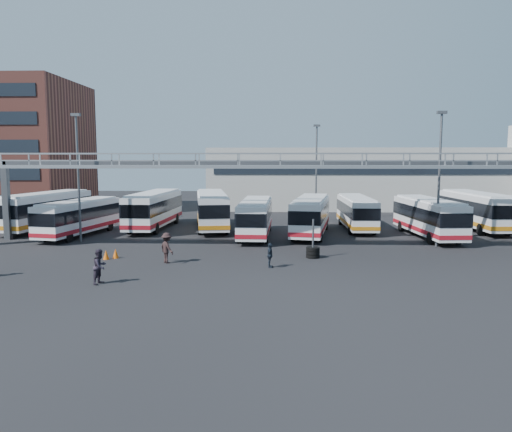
{
  "coord_description": "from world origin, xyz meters",
  "views": [
    {
      "loc": [
        -0.4,
        -31.12,
        6.76
      ],
      "look_at": [
        -1.79,
        6.0,
        2.4
      ],
      "focal_mm": 35.0,
      "sensor_mm": 36.0,
      "label": 1
    }
  ],
  "objects_px": {
    "bus_4": "(255,216)",
    "pedestrian_c": "(167,248)",
    "light_pole_back": "(316,167)",
    "bus_8": "(476,209)",
    "bus_0": "(47,209)",
    "bus_1": "(79,216)",
    "pedestrian_d": "(270,255)",
    "light_pole_left": "(78,171)",
    "bus_2": "(154,208)",
    "bus_5": "(311,214)",
    "cone_right": "(116,253)",
    "pedestrian_b": "(100,266)",
    "tire_stack": "(313,251)",
    "cone_left": "(106,255)",
    "bus_6": "(356,211)",
    "bus_3": "(212,209)",
    "bus_7": "(428,216)",
    "light_pole_mid": "(439,171)"
  },
  "relations": [
    {
      "from": "bus_8",
      "to": "bus_5",
      "type": "bearing_deg",
      "value": -168.7
    },
    {
      "from": "cone_left",
      "to": "bus_5",
      "type": "bearing_deg",
      "value": 37.4
    },
    {
      "from": "bus_6",
      "to": "tire_stack",
      "type": "relative_size",
      "value": 3.9
    },
    {
      "from": "tire_stack",
      "to": "bus_8",
      "type": "bearing_deg",
      "value": 40.59
    },
    {
      "from": "bus_5",
      "to": "bus_8",
      "type": "bearing_deg",
      "value": 23.9
    },
    {
      "from": "bus_0",
      "to": "tire_stack",
      "type": "xyz_separation_m",
      "value": [
        24.12,
        -12.57,
        -1.49
      ]
    },
    {
      "from": "cone_right",
      "to": "bus_8",
      "type": "bearing_deg",
      "value": 26.31
    },
    {
      "from": "pedestrian_b",
      "to": "pedestrian_d",
      "type": "relative_size",
      "value": 1.23
    },
    {
      "from": "light_pole_back",
      "to": "pedestrian_c",
      "type": "bearing_deg",
      "value": -117.48
    },
    {
      "from": "bus_6",
      "to": "bus_8",
      "type": "bearing_deg",
      "value": 1.4
    },
    {
      "from": "bus_1",
      "to": "bus_2",
      "type": "bearing_deg",
      "value": 51.77
    },
    {
      "from": "bus_1",
      "to": "cone_right",
      "type": "bearing_deg",
      "value": -46.28
    },
    {
      "from": "bus_1",
      "to": "bus_7",
      "type": "bearing_deg",
      "value": 11.19
    },
    {
      "from": "cone_right",
      "to": "light_pole_back",
      "type": "bearing_deg",
      "value": 53.41
    },
    {
      "from": "bus_0",
      "to": "bus_1",
      "type": "relative_size",
      "value": 1.12
    },
    {
      "from": "bus_2",
      "to": "light_pole_left",
      "type": "bearing_deg",
      "value": -115.03
    },
    {
      "from": "bus_4",
      "to": "light_pole_back",
      "type": "bearing_deg",
      "value": 62.54
    },
    {
      "from": "pedestrian_c",
      "to": "pedestrian_d",
      "type": "height_order",
      "value": "pedestrian_c"
    },
    {
      "from": "light_pole_left",
      "to": "bus_2",
      "type": "relative_size",
      "value": 0.87
    },
    {
      "from": "bus_6",
      "to": "cone_left",
      "type": "height_order",
      "value": "bus_6"
    },
    {
      "from": "bus_7",
      "to": "light_pole_back",
      "type": "bearing_deg",
      "value": 124.63
    },
    {
      "from": "bus_7",
      "to": "pedestrian_d",
      "type": "xyz_separation_m",
      "value": [
        -13.32,
        -12.26,
        -1.06
      ]
    },
    {
      "from": "pedestrian_c",
      "to": "bus_3",
      "type": "bearing_deg",
      "value": -45.14
    },
    {
      "from": "bus_4",
      "to": "pedestrian_c",
      "type": "height_order",
      "value": "bus_4"
    },
    {
      "from": "light_pole_back",
      "to": "bus_3",
      "type": "distance_m",
      "value": 12.63
    },
    {
      "from": "bus_1",
      "to": "bus_3",
      "type": "distance_m",
      "value": 11.93
    },
    {
      "from": "light_pole_left",
      "to": "bus_5",
      "type": "xyz_separation_m",
      "value": [
        18.78,
        4.26,
        -3.89
      ]
    },
    {
      "from": "bus_5",
      "to": "pedestrian_d",
      "type": "relative_size",
      "value": 7.31
    },
    {
      "from": "light_pole_back",
      "to": "cone_right",
      "type": "bearing_deg",
      "value": -126.59
    },
    {
      "from": "cone_left",
      "to": "cone_right",
      "type": "bearing_deg",
      "value": 37.29
    },
    {
      "from": "bus_4",
      "to": "cone_left",
      "type": "bearing_deg",
      "value": -132.16
    },
    {
      "from": "bus_5",
      "to": "pedestrian_b",
      "type": "xyz_separation_m",
      "value": [
        -12.55,
        -17.42,
        -0.89
      ]
    },
    {
      "from": "bus_2",
      "to": "bus_6",
      "type": "xyz_separation_m",
      "value": [
        19.22,
        0.14,
        -0.22
      ]
    },
    {
      "from": "bus_3",
      "to": "bus_5",
      "type": "height_order",
      "value": "bus_3"
    },
    {
      "from": "light_pole_left",
      "to": "bus_1",
      "type": "height_order",
      "value": "light_pole_left"
    },
    {
      "from": "light_pole_left",
      "to": "pedestrian_b",
      "type": "bearing_deg",
      "value": -64.66
    },
    {
      "from": "light_pole_left",
      "to": "light_pole_back",
      "type": "bearing_deg",
      "value": 34.99
    },
    {
      "from": "bus_3",
      "to": "bus_5",
      "type": "distance_m",
      "value": 9.84
    },
    {
      "from": "bus_1",
      "to": "pedestrian_d",
      "type": "height_order",
      "value": "bus_1"
    },
    {
      "from": "bus_5",
      "to": "bus_6",
      "type": "relative_size",
      "value": 1.09
    },
    {
      "from": "bus_3",
      "to": "cone_right",
      "type": "relative_size",
      "value": 17.98
    },
    {
      "from": "bus_0",
      "to": "pedestrian_b",
      "type": "xyz_separation_m",
      "value": [
        12.13,
        -20.03,
        -0.99
      ]
    },
    {
      "from": "bus_1",
      "to": "bus_2",
      "type": "relative_size",
      "value": 0.9
    },
    {
      "from": "light_pole_back",
      "to": "bus_0",
      "type": "height_order",
      "value": "light_pole_back"
    },
    {
      "from": "light_pole_mid",
      "to": "bus_5",
      "type": "bearing_deg",
      "value": 150.32
    },
    {
      "from": "light_pole_left",
      "to": "bus_0",
      "type": "bearing_deg",
      "value": 130.67
    },
    {
      "from": "bus_8",
      "to": "pedestrian_c",
      "type": "bearing_deg",
      "value": -151.3
    },
    {
      "from": "pedestrian_c",
      "to": "cone_left",
      "type": "height_order",
      "value": "pedestrian_c"
    },
    {
      "from": "light_pole_back",
      "to": "bus_8",
      "type": "height_order",
      "value": "light_pole_back"
    },
    {
      "from": "pedestrian_b",
      "to": "pedestrian_c",
      "type": "relative_size",
      "value": 0.96
    }
  ]
}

